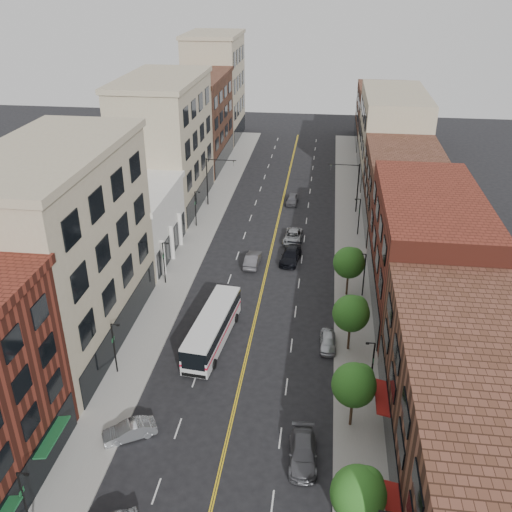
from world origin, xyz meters
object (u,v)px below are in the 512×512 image
at_px(car_parked_mid, 303,453).
at_px(car_lane_behind, 253,259).
at_px(city_bus, 212,327).
at_px(car_parked_far, 328,341).
at_px(car_lane_a, 291,256).
at_px(car_angle_b, 130,431).
at_px(car_lane_c, 292,199).
at_px(car_lane_b, 293,236).

height_order(car_parked_mid, car_lane_behind, car_lane_behind).
relative_size(city_bus, car_lane_behind, 2.57).
relative_size(city_bus, car_parked_mid, 2.37).
bearing_deg(car_lane_behind, car_parked_far, 122.94).
bearing_deg(car_lane_a, car_parked_far, -67.76).
xyz_separation_m(car_angle_b, car_parked_far, (14.78, 13.57, -0.02)).
height_order(car_parked_far, car_lane_behind, car_lane_behind).
xyz_separation_m(car_angle_b, car_lane_behind, (5.58, 29.14, 0.08)).
distance_m(car_lane_behind, car_lane_a, 4.73).
relative_size(car_angle_b, car_lane_c, 1.01).
relative_size(city_bus, car_lane_b, 2.37).
relative_size(car_angle_b, car_lane_b, 0.82).
distance_m(car_angle_b, car_lane_b, 37.74).
xyz_separation_m(car_parked_mid, car_lane_behind, (-7.60, 29.74, 0.03)).
bearing_deg(car_parked_mid, car_lane_c, 91.81).
distance_m(city_bus, car_lane_a, 18.78).
relative_size(car_parked_far, car_lane_c, 0.94).
bearing_deg(car_lane_a, car_lane_c, 100.30).
distance_m(car_angle_b, car_lane_a, 32.33).
relative_size(car_parked_mid, car_lane_behind, 1.09).
distance_m(city_bus, car_angle_b, 13.62).
distance_m(car_parked_far, car_lane_b, 23.36).
bearing_deg(city_bus, car_lane_behind, 89.78).
height_order(car_lane_behind, car_lane_c, car_lane_behind).
relative_size(car_parked_mid, car_parked_far, 1.31).
bearing_deg(car_parked_mid, car_lane_b, 91.97).
distance_m(car_angle_b, car_parked_far, 20.06).
height_order(city_bus, car_parked_mid, city_bus).
bearing_deg(car_parked_far, car_angle_b, -139.04).
bearing_deg(car_lane_c, car_lane_behind, -95.88).
height_order(car_lane_behind, car_lane_b, car_lane_behind).
xyz_separation_m(city_bus, car_lane_a, (6.16, 17.72, -0.97)).
bearing_deg(car_lane_c, car_parked_mid, -81.87).
height_order(car_parked_mid, car_parked_far, car_parked_mid).
bearing_deg(car_angle_b, car_parked_far, 102.88).
bearing_deg(car_angle_b, car_parked_mid, 57.72).
relative_size(car_lane_a, car_lane_b, 1.05).
bearing_deg(car_parked_mid, car_angle_b, 174.31).
xyz_separation_m(car_angle_b, car_lane_a, (10.04, 30.73, 0.08)).
bearing_deg(car_lane_a, car_angle_b, -101.29).
bearing_deg(car_angle_b, car_lane_behind, 139.49).
distance_m(car_angle_b, car_parked_mid, 13.19).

